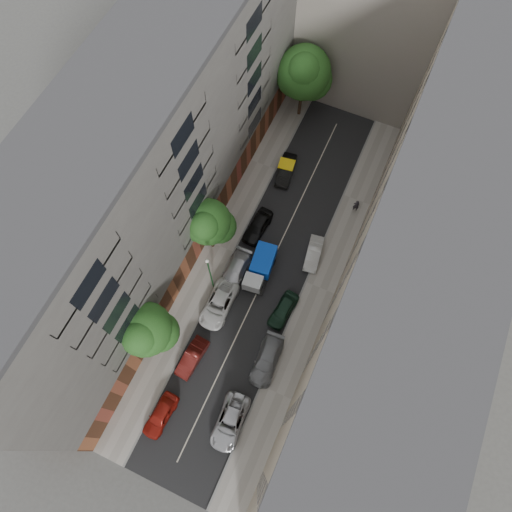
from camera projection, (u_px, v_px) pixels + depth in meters
The scene contains 23 objects.
ground at pixel (269, 267), 46.21m from camera, with size 120.00×120.00×0.00m, color #4C4C49.
road_surface at pixel (269, 267), 46.20m from camera, with size 8.00×44.00×0.02m, color black.
sidewalk_left at pixel (220, 246), 47.03m from camera, with size 3.00×44.00×0.15m, color gray.
sidewalk_right at pixel (320, 288), 45.25m from camera, with size 3.00×44.00×0.15m, color gray.
building_left at pixel (154, 174), 38.80m from camera, with size 8.00×44.00×20.00m, color #504E4B.
building_right at pixel (403, 273), 35.24m from camera, with size 8.00×44.00×20.00m, color tan.
building_endcap at pixel (378, 10), 48.00m from camera, with size 18.00×12.00×18.00m, color slate.
tarp_truck at pixel (260, 267), 44.86m from camera, with size 2.43×5.05×2.24m.
car_left_0 at pixel (161, 415), 39.94m from camera, with size 1.66×4.12×1.40m, color maroon.
car_left_1 at pixel (192, 358), 41.95m from camera, with size 1.42×4.08×1.34m, color #4D120F.
car_left_2 at pixel (219, 304), 43.91m from camera, with size 2.42×5.25×1.46m, color silver.
car_left_3 at pixel (235, 272), 45.19m from camera, with size 2.07×5.10×1.48m, color silver.
car_left_4 at pixel (258, 226), 47.19m from camera, with size 1.78×4.42×1.51m, color black.
car_left_5 at pixel (286, 170), 49.96m from camera, with size 1.50×4.31×1.42m, color black.
car_right_0 at pixel (230, 422), 39.72m from camera, with size 2.35×5.09×1.41m, color #B5B5BA.
car_right_1 at pixel (267, 360), 41.79m from camera, with size 2.06×5.07×1.47m, color slate.
car_right_2 at pixel (283, 310), 43.71m from camera, with size 1.64×4.08×1.39m, color black.
car_right_3 at pixel (314, 253), 46.09m from camera, with size 1.38×3.96×1.30m, color silver.
tree_near at pixel (146, 331), 37.99m from camera, with size 4.99×4.67×8.05m.
tree_mid at pixel (208, 224), 42.29m from camera, with size 4.82×4.46×7.60m.
tree_far at pixel (304, 75), 48.07m from camera, with size 5.92×5.73×9.30m.
lamp_post at pixel (210, 271), 41.47m from camera, with size 0.36×0.36×6.69m.
pedestrian at pixel (356, 206), 47.84m from camera, with size 0.64×0.42×1.76m, color black.
Camera 1 is at (5.83, -16.21, 42.92)m, focal length 32.00 mm.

